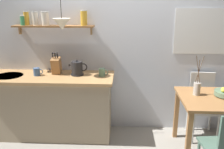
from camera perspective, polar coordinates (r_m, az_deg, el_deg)
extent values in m
plane|color=gray|center=(3.46, 1.52, -16.49)|extent=(14.00, 14.00, 0.00)
cube|color=silver|center=(3.59, 5.14, 7.90)|extent=(6.80, 0.10, 2.70)
cube|color=white|center=(3.68, 20.44, 9.22)|extent=(0.82, 0.01, 0.62)
cube|color=silver|center=(3.69, 20.42, 9.23)|extent=(0.76, 0.01, 0.56)
cube|color=tan|center=(3.69, -14.17, -7.22)|extent=(1.74, 0.52, 0.87)
cube|color=tan|center=(3.51, -14.78, -0.58)|extent=(1.83, 0.63, 0.04)
cylinder|color=#B7BABF|center=(3.68, -22.57, -0.31)|extent=(0.38, 0.38, 0.01)
cube|color=brown|center=(3.54, -13.26, 10.74)|extent=(1.11, 0.18, 0.02)
cube|color=#99754C|center=(3.79, -20.35, 9.59)|extent=(0.02, 0.06, 0.12)
cube|color=#99754C|center=(3.52, -4.77, 10.09)|extent=(0.02, 0.06, 0.12)
cylinder|color=#388E56|center=(3.67, -19.64, 11.56)|extent=(0.09, 0.09, 0.12)
cylinder|color=silver|center=(3.66, -19.74, 12.59)|extent=(0.09, 0.09, 0.01)
cylinder|color=gold|center=(3.65, -19.04, 12.03)|extent=(0.07, 0.07, 0.18)
cylinder|color=silver|center=(3.64, -19.18, 13.49)|extent=(0.08, 0.08, 0.01)
cylinder|color=beige|center=(3.61, -17.22, 12.10)|extent=(0.08, 0.08, 0.17)
cylinder|color=silver|center=(3.60, -17.34, 13.53)|extent=(0.08, 0.08, 0.01)
cylinder|color=beige|center=(3.56, -15.07, 12.22)|extent=(0.10, 0.10, 0.17)
cylinder|color=silver|center=(3.56, -15.18, 13.68)|extent=(0.11, 0.11, 0.01)
cylinder|color=gold|center=(3.44, -6.48, 12.70)|extent=(0.09, 0.09, 0.19)
cylinder|color=silver|center=(3.43, -6.53, 14.38)|extent=(0.09, 0.09, 0.01)
cube|color=#9E6B3D|center=(3.30, 22.19, -5.20)|extent=(0.80, 0.79, 0.03)
cube|color=#9E6B3D|center=(3.06, 17.11, -14.25)|extent=(0.06, 0.06, 0.72)
cube|color=#9E6B3D|center=(3.65, 14.53, -8.73)|extent=(0.06, 0.06, 0.72)
cube|color=#4C6B5B|center=(2.88, 24.11, -15.11)|extent=(0.44, 0.47, 0.03)
cube|color=silver|center=(3.72, 20.27, -7.29)|extent=(0.40, 0.45, 0.03)
cube|color=silver|center=(3.82, 19.87, -2.77)|extent=(0.34, 0.04, 0.45)
cylinder|color=silver|center=(3.62, 18.09, -11.86)|extent=(0.03, 0.03, 0.43)
cylinder|color=silver|center=(3.70, 23.12, -11.70)|extent=(0.03, 0.03, 0.43)
cylinder|color=silver|center=(3.94, 16.93, -9.29)|extent=(0.03, 0.03, 0.43)
cylinder|color=silver|center=(4.02, 21.54, -9.22)|extent=(0.03, 0.03, 0.43)
ellipsoid|color=yellow|center=(3.36, 24.21, -3.15)|extent=(0.12, 0.16, 0.04)
cylinder|color=#B7B2A8|center=(3.29, 18.89, -3.12)|extent=(0.09, 0.09, 0.16)
cylinder|color=brown|center=(3.21, 19.13, 1.11)|extent=(0.07, 0.03, 0.34)
cylinder|color=brown|center=(3.23, 19.24, 0.69)|extent=(0.01, 0.02, 0.29)
cylinder|color=brown|center=(3.22, 19.46, 1.10)|extent=(0.08, 0.01, 0.33)
cylinder|color=black|center=(3.45, -7.95, 0.03)|extent=(0.17, 0.17, 0.02)
cylinder|color=#232326|center=(3.43, -8.01, 1.55)|extent=(0.15, 0.15, 0.17)
sphere|color=black|center=(3.41, -8.08, 3.15)|extent=(0.02, 0.02, 0.02)
cone|color=#232326|center=(3.44, -9.56, 2.12)|extent=(0.04, 0.04, 0.04)
torus|color=black|center=(3.41, -6.62, 1.68)|extent=(0.11, 0.02, 0.11)
cube|color=#9E6B3D|center=(3.53, -12.63, 2.00)|extent=(0.12, 0.18, 0.24)
cylinder|color=black|center=(3.47, -13.46, 4.34)|extent=(0.02, 0.03, 0.08)
cylinder|color=black|center=(3.46, -12.94, 4.34)|extent=(0.02, 0.03, 0.08)
cylinder|color=black|center=(3.45, -12.42, 4.34)|extent=(0.02, 0.03, 0.08)
cylinder|color=#3D5B89|center=(3.54, -16.88, 0.60)|extent=(0.09, 0.09, 0.11)
torus|color=#3D5B89|center=(3.52, -16.09, 0.63)|extent=(0.07, 0.01, 0.07)
cylinder|color=slate|center=(3.36, -2.32, 0.50)|extent=(0.09, 0.09, 0.11)
torus|color=slate|center=(3.36, -1.46, 0.53)|extent=(0.07, 0.01, 0.07)
cone|color=beige|center=(3.28, -11.44, 11.33)|extent=(0.23, 0.23, 0.14)
sphere|color=white|center=(3.29, -11.39, 10.50)|extent=(0.04, 0.04, 0.04)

